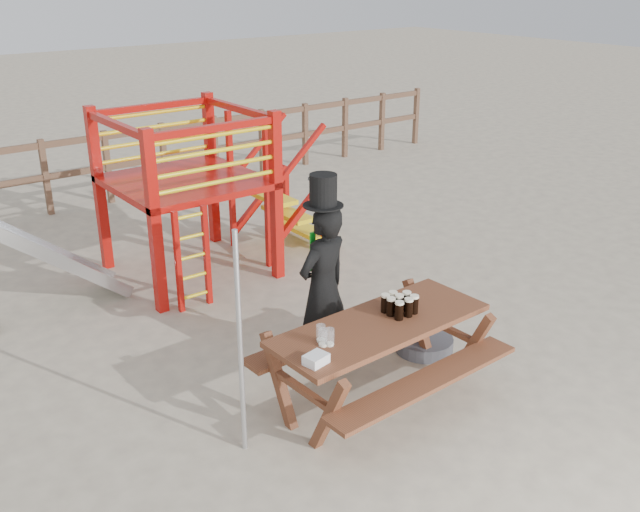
{
  "coord_description": "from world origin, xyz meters",
  "views": [
    {
      "loc": [
        -3.59,
        -4.1,
        3.67
      ],
      "look_at": [
        0.15,
        0.8,
        1.14
      ],
      "focal_mm": 40.0,
      "sensor_mm": 36.0,
      "label": 1
    }
  ],
  "objects": [
    {
      "name": "man_with_hat",
      "position": [
        0.14,
        0.75,
        0.87
      ],
      "size": [
        0.66,
        0.5,
        1.94
      ],
      "rotation": [
        0.0,
        0.0,
        3.32
      ],
      "color": "black",
      "rests_on": "ground"
    },
    {
      "name": "stout_pints",
      "position": [
        0.42,
        -0.01,
        0.87
      ],
      "size": [
        0.28,
        0.27,
        0.17
      ],
      "color": "black",
      "rests_on": "picnic_table"
    },
    {
      "name": "parasol_base",
      "position": [
        1.14,
        0.35,
        0.07
      ],
      "size": [
        0.6,
        0.6,
        0.25
      ],
      "color": "#3D3D43",
      "rests_on": "ground"
    },
    {
      "name": "playground_fort",
      "position": [
        0.12,
        3.58,
        1.07
      ],
      "size": [
        4.71,
        1.84,
        2.1
      ],
      "color": "#B0110B",
      "rests_on": "ground"
    },
    {
      "name": "metal_pole",
      "position": [
        -1.17,
        0.09,
        0.95
      ],
      "size": [
        0.04,
        0.04,
        1.9
      ],
      "primitive_type": "cylinder",
      "color": "#B2B2B7",
      "rests_on": "ground"
    },
    {
      "name": "ground",
      "position": [
        0.0,
        0.0,
        0.0
      ],
      "size": [
        60.0,
        60.0,
        0.0
      ],
      "primitive_type": "plane",
      "color": "#BBAD91",
      "rests_on": "ground"
    },
    {
      "name": "empty_glasses",
      "position": [
        -0.45,
        -0.05,
        0.85
      ],
      "size": [
        0.12,
        0.17,
        0.15
      ],
      "color": "silver",
      "rests_on": "picnic_table"
    },
    {
      "name": "paper_bag",
      "position": [
        -0.7,
        -0.25,
        0.83
      ],
      "size": [
        0.2,
        0.17,
        0.08
      ],
      "primitive_type": "cube",
      "rotation": [
        0.0,
        0.0,
        0.19
      ],
      "color": "white",
      "rests_on": "picnic_table"
    },
    {
      "name": "back_fence",
      "position": [
        0.0,
        7.0,
        0.74
      ],
      "size": [
        15.09,
        0.09,
        1.2
      ],
      "color": "brown",
      "rests_on": "ground"
    },
    {
      "name": "picnic_table",
      "position": [
        0.17,
        -0.04,
        0.5
      ],
      "size": [
        2.07,
        1.47,
        0.79
      ],
      "rotation": [
        0.0,
        0.0,
        0.03
      ],
      "color": "brown",
      "rests_on": "ground"
    }
  ]
}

